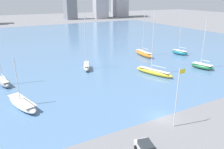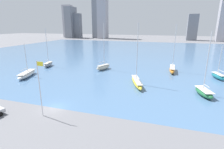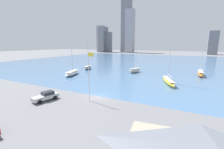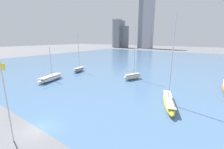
{
  "view_description": "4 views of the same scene",
  "coord_description": "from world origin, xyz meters",
  "views": [
    {
      "loc": [
        -23.14,
        -24.83,
        19.59
      ],
      "look_at": [
        -1.44,
        15.16,
        3.29
      ],
      "focal_mm": 35.0,
      "sensor_mm": 36.0,
      "label": 1
    },
    {
      "loc": [
        19.51,
        -25.36,
        15.16
      ],
      "look_at": [
        6.12,
        16.66,
        2.6
      ],
      "focal_mm": 28.0,
      "sensor_mm": 36.0,
      "label": 2
    },
    {
      "loc": [
        16.41,
        -26.46,
        11.1
      ],
      "look_at": [
        -1.99,
        10.79,
        2.71
      ],
      "focal_mm": 24.0,
      "sensor_mm": 36.0,
      "label": 3
    },
    {
      "loc": [
        18.7,
        -9.15,
        12.09
      ],
      "look_at": [
        -0.79,
        18.58,
        3.94
      ],
      "focal_mm": 24.0,
      "sensor_mm": 36.0,
      "label": 4
    }
  ],
  "objects": [
    {
      "name": "flag_pole",
      "position": [
        -0.09,
        -3.11,
        5.33
      ],
      "size": [
        1.24,
        0.14,
        9.73
      ],
      "color": "silver",
      "rests_on": "ground_plane"
    },
    {
      "name": "sailboat_gray",
      "position": [
        -22.87,
        28.47,
        0.95
      ],
      "size": [
        3.18,
        6.5,
        14.15
      ],
      "rotation": [
        0.0,
        0.0,
        0.23
      ],
      "color": "gray",
      "rests_on": "harbor_water"
    },
    {
      "name": "sailboat_green",
      "position": [
        27.98,
        15.23,
        0.88
      ],
      "size": [
        4.16,
        6.88,
        13.95
      ],
      "rotation": [
        0.0,
        0.0,
        0.3
      ],
      "color": "#236B3D",
      "rests_on": "harbor_water"
    },
    {
      "name": "ground_plane",
      "position": [
        0.0,
        0.0,
        0.0
      ],
      "size": [
        500.0,
        500.0,
        0.0
      ],
      "primitive_type": "plane",
      "color": "slate"
    },
    {
      "name": "sailboat_cream",
      "position": [
        -1.43,
        30.3,
        1.06
      ],
      "size": [
        3.98,
        6.64,
        15.73
      ],
      "rotation": [
        0.0,
        0.0,
        -0.38
      ],
      "color": "beige",
      "rests_on": "harbor_water"
    },
    {
      "name": "sailboat_orange",
      "position": [
        21.54,
        34.45,
        1.02
      ],
      "size": [
        1.87,
        9.38,
        15.47
      ],
      "rotation": [
        0.0,
        0.0,
        -0.01
      ],
      "color": "orange",
      "rests_on": "harbor_water"
    },
    {
      "name": "sailboat_white",
      "position": [
        -20.5,
        15.2,
        0.81
      ],
      "size": [
        5.32,
        10.07,
        9.7
      ],
      "rotation": [
        0.0,
        0.0,
        0.3
      ],
      "color": "white",
      "rests_on": "harbor_water"
    },
    {
      "name": "harbor_water",
      "position": [
        0.0,
        70.0,
        0.0
      ],
      "size": [
        180.0,
        140.0,
        0.0
      ],
      "color": "#4C7099",
      "rests_on": "ground_plane"
    },
    {
      "name": "sailboat_yellow",
      "position": [
        12.52,
        17.76,
        0.9
      ],
      "size": [
        5.42,
        10.8,
        16.12
      ],
      "rotation": [
        0.0,
        0.0,
        0.36
      ],
      "color": "yellow",
      "rests_on": "harbor_water"
    },
    {
      "name": "sailboat_teal",
      "position": [
        34.18,
        30.22,
        0.88
      ],
      "size": [
        3.71,
        6.34,
        9.62
      ],
      "rotation": [
        0.0,
        0.0,
        0.33
      ],
      "color": "#1E757F",
      "rests_on": "harbor_water"
    }
  ]
}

